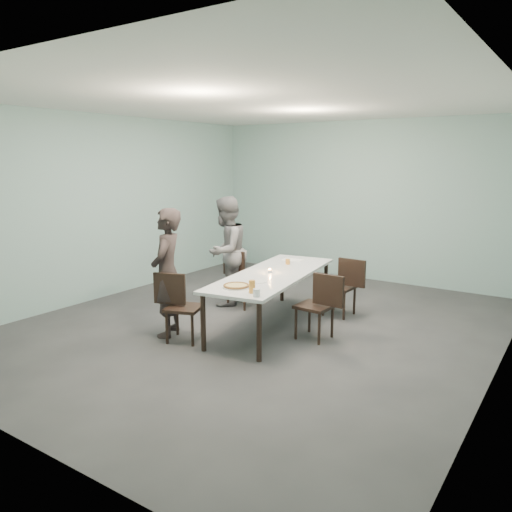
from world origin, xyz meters
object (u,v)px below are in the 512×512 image
Objects in this scene: chair_far_left at (239,274)px; pizza at (236,286)px; table at (273,277)px; chair_near_right at (320,302)px; chair_near_left at (178,302)px; side_plate at (259,282)px; beer_glass at (252,287)px; amber_tumbler at (288,262)px; tealight at (270,271)px; water_tumbler at (257,293)px; diner_far at (226,251)px; diner_near at (167,273)px; chair_far_right at (344,283)px.

chair_far_left is 1.78m from pizza.
chair_near_right is (0.79, -0.13, -0.19)m from table.
side_plate is (0.83, 0.62, 0.25)m from chair_near_left.
beer_glass is 1.88× the size of amber_tumbler.
water_tumbler is at bearing -64.68° from tealight.
diner_far is (-1.18, 0.50, 0.16)m from table.
beer_glass is at bearing 142.09° from water_tumbler.
table is 33.77× the size of amber_tumbler.
chair_near_right is at bearing 64.64° from diner_far.
chair_near_right is 1.11m from pizza.
table is 0.09m from tealight.
diner_near is 1.87m from amber_tumbler.
chair_far_right is (-0.15, 1.09, 0.00)m from chair_near_right.
diner_far is at bearing 157.06° from table.
beer_glass reaches higher than side_plate.
chair_near_left is 1.00× the size of chair_far_right.
pizza is (0.74, 0.23, 0.27)m from chair_near_left.
beer_glass is at bearing 84.23° from chair_far_right.
diner_near is at bearing 177.71° from water_tumbler.
water_tumbler is (0.35, -0.59, 0.04)m from side_plate.
chair_near_left is 2.56× the size of pizza.
diner_far reaches higher than chair_far_left.
diner_near is 11.15× the size of beer_glass.
table is at bearing -78.47° from amber_tumbler.
table is at bearing 59.45° from diner_far.
diner_near is at bearing -116.21° from amber_tumbler.
tealight reaches higher than pizza.
chair_far_right is 0.88m from amber_tumbler.
pizza is 0.92m from tealight.
water_tumbler is at bearing 88.26° from chair_far_right.
chair_far_right is at bearing 115.34° from diner_near.
amber_tumbler is at bearing 96.37° from pizza.
side_plate is (0.13, -0.52, 0.06)m from table.
diner_near reaches higher than chair_far_right.
diner_near is 1.21m from side_plate.
beer_glass is (1.53, -1.52, -0.03)m from diner_far.
diner_near is at bearing 30.77° from chair_near_right.
chair_far_right is (0.64, 0.96, -0.19)m from table.
tealight is at bearing 58.75° from diner_far.
pizza is at bearing 74.98° from chair_far_right.
pizza is at bearing 160.99° from beer_glass.
chair_near_left is 0.82m from pizza.
table is 0.64m from amber_tumbler.
water_tumbler is 1.61× the size of tealight.
tealight reaches higher than side_plate.
water_tumbler is 1.12× the size of amber_tumbler.
table is at bearing 58.92° from chair_far_right.
chair_near_left is 1.00× the size of chair_far_left.
beer_glass is at bearing -71.09° from table.
amber_tumbler is at bearing 102.50° from side_plate.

